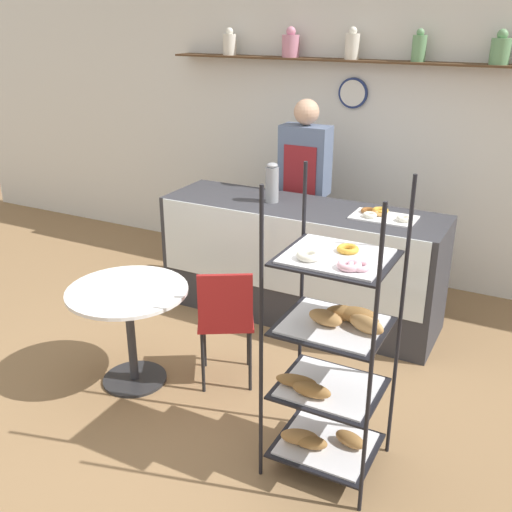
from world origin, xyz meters
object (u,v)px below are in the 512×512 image
object	(u,v)px
person_worker	(304,189)
pastry_rack	(331,356)
cafe_chair	(226,315)
coffee_carafe	(272,183)
cafe_table	(129,312)
donut_tray_counter	(382,215)

from	to	relation	value
person_worker	pastry_rack	bearing A→B (deg)	-63.12
pastry_rack	cafe_chair	size ratio (longest dim) A/B	1.92
person_worker	coffee_carafe	bearing A→B (deg)	-96.66
pastry_rack	cafe_table	size ratio (longest dim) A/B	2.08
donut_tray_counter	pastry_rack	bearing A→B (deg)	-82.04
person_worker	donut_tray_counter	xyz separation A→B (m)	(0.87, -0.51, 0.03)
pastry_rack	cafe_table	xyz separation A→B (m)	(-1.53, 0.17, -0.17)
donut_tray_counter	cafe_chair	bearing A→B (deg)	-118.76
cafe_chair	coffee_carafe	size ratio (longest dim) A/B	2.69
cafe_chair	pastry_rack	bearing A→B (deg)	124.45
person_worker	cafe_chair	bearing A→B (deg)	-83.74
cafe_chair	donut_tray_counter	world-z (taller)	donut_tray_counter
person_worker	cafe_chair	size ratio (longest dim) A/B	1.98
coffee_carafe	cafe_chair	bearing A→B (deg)	-78.19
coffee_carafe	cafe_table	bearing A→B (deg)	-103.56
pastry_rack	cafe_table	distance (m)	1.55
pastry_rack	cafe_chair	xyz separation A→B (m)	(-0.92, 0.43, -0.17)
person_worker	cafe_table	size ratio (longest dim) A/B	2.15
cafe_table	donut_tray_counter	world-z (taller)	donut_tray_counter
pastry_rack	coffee_carafe	world-z (taller)	pastry_rack
cafe_table	coffee_carafe	xyz separation A→B (m)	(0.36, 1.48, 0.60)
cafe_chair	coffee_carafe	world-z (taller)	coffee_carafe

